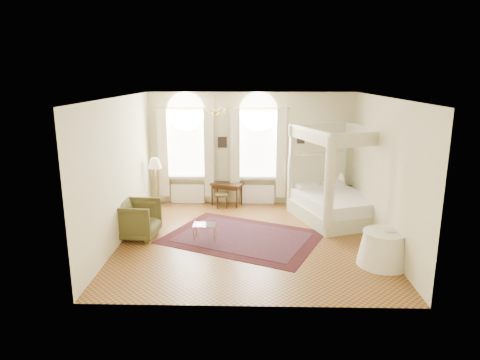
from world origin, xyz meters
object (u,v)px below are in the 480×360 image
(writing_desk, at_px, (227,186))
(stool, at_px, (222,196))
(nightstand, at_px, (343,196))
(armchair, at_px, (137,219))
(side_table, at_px, (383,248))
(coffee_table, at_px, (205,226))
(canopy_bed, at_px, (336,199))
(floor_lamp, at_px, (155,166))

(writing_desk, bearing_deg, stool, -123.18)
(writing_desk, height_order, stool, writing_desk)
(nightstand, xyz_separation_m, armchair, (-5.40, -2.65, 0.14))
(writing_desk, distance_m, armchair, 3.31)
(stool, relative_size, side_table, 0.40)
(coffee_table, bearing_deg, armchair, 177.21)
(side_table, bearing_deg, nightstand, 90.00)
(armchair, bearing_deg, stool, -32.13)
(canopy_bed, bearing_deg, nightstand, 70.23)
(canopy_bed, relative_size, nightstand, 4.50)
(writing_desk, xyz_separation_m, floor_lamp, (-1.99, -0.52, 0.72))
(writing_desk, bearing_deg, floor_lamp, -165.41)
(nightstand, height_order, stool, nightstand)
(writing_desk, bearing_deg, side_table, -49.50)
(canopy_bed, relative_size, coffee_table, 4.86)
(stool, bearing_deg, armchair, -127.20)
(writing_desk, xyz_separation_m, coffee_table, (-0.36, -2.73, -0.24))
(writing_desk, height_order, armchair, armchair)
(floor_lamp, bearing_deg, nightstand, 5.49)
(coffee_table, bearing_deg, nightstand, 35.87)
(writing_desk, distance_m, coffee_table, 2.76)
(writing_desk, distance_m, side_table, 5.26)
(nightstand, height_order, coffee_table, nightstand)
(stool, relative_size, floor_lamp, 0.27)
(armchair, height_order, side_table, armchair)
(stool, relative_size, coffee_table, 0.73)
(coffee_table, relative_size, side_table, 0.55)
(armchair, height_order, floor_lamp, floor_lamp)
(nightstand, xyz_separation_m, coffee_table, (-3.77, -2.73, 0.03))
(canopy_bed, bearing_deg, floor_lamp, 171.93)
(floor_lamp, height_order, side_table, floor_lamp)
(nightstand, distance_m, writing_desk, 3.42)
(canopy_bed, height_order, nightstand, canopy_bed)
(nightstand, distance_m, coffee_table, 4.66)
(nightstand, height_order, floor_lamp, floor_lamp)
(stool, xyz_separation_m, armchair, (-1.85, -2.44, 0.10))
(nightstand, bearing_deg, armchair, -153.87)
(nightstand, bearing_deg, writing_desk, -179.97)
(coffee_table, height_order, side_table, side_table)
(coffee_table, xyz_separation_m, side_table, (3.77, -1.27, 0.01))
(side_table, bearing_deg, coffee_table, 161.43)
(side_table, bearing_deg, armchair, 166.00)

